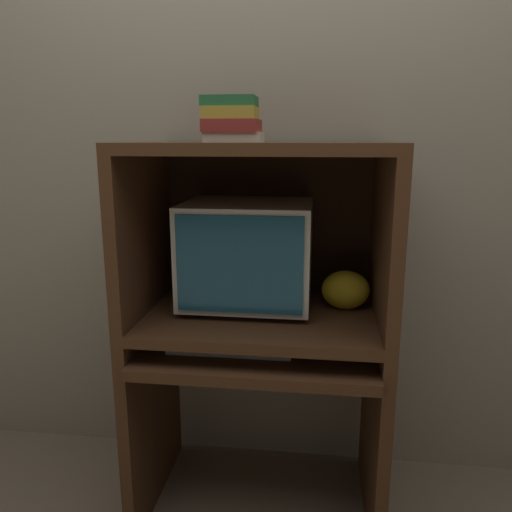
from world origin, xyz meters
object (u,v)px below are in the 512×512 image
mouse (314,348)px  book_stack (232,120)px  keyboard (231,346)px  crt_monitor (248,253)px  snack_bag (346,290)px

mouse → book_stack: 0.78m
keyboard → book_stack: (-0.01, 0.11, 0.72)m
keyboard → crt_monitor: bearing=79.9°
crt_monitor → keyboard: 0.33m
snack_bag → keyboard: bearing=-153.8°
book_stack → mouse: bearing=-17.6°
mouse → snack_bag: (0.10, 0.17, 0.15)m
mouse → book_stack: bearing=162.4°
crt_monitor → mouse: 0.40m
mouse → snack_bag: size_ratio=0.35×
mouse → book_stack: book_stack is taller
mouse → snack_bag: bearing=58.5°
keyboard → mouse: same height
crt_monitor → snack_bag: (0.34, 0.01, -0.12)m
book_stack → keyboard: bearing=-85.9°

